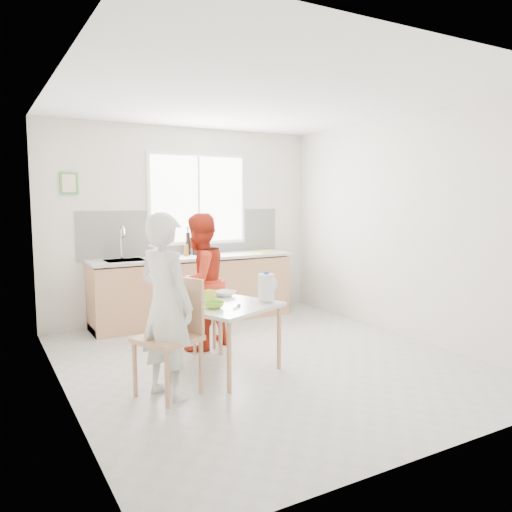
{
  "coord_description": "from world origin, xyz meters",
  "views": [
    {
      "loc": [
        -2.62,
        -4.43,
        1.72
      ],
      "look_at": [
        0.0,
        0.2,
        1.1
      ],
      "focal_mm": 35.0,
      "sensor_mm": 36.0,
      "label": 1
    }
  ],
  "objects_px": {
    "wine_bottle_a": "(188,243)",
    "chair_far": "(190,310)",
    "milk_jug": "(267,287)",
    "wine_bottle_b": "(195,244)",
    "chair_left": "(174,331)",
    "dining_table": "(224,311)",
    "person_white": "(166,306)",
    "bowl_green": "(214,305)",
    "person_red": "(199,282)",
    "bowl_white": "(224,294)"
  },
  "relations": [
    {
      "from": "person_white",
      "to": "bowl_green",
      "type": "bearing_deg",
      "value": -95.05
    },
    {
      "from": "person_red",
      "to": "milk_jug",
      "type": "relative_size",
      "value": 5.36
    },
    {
      "from": "bowl_green",
      "to": "wine_bottle_b",
      "type": "bearing_deg",
      "value": 71.61
    },
    {
      "from": "chair_far",
      "to": "bowl_green",
      "type": "xyz_separation_m",
      "value": [
        -0.16,
        -1.01,
        0.26
      ]
    },
    {
      "from": "chair_left",
      "to": "chair_far",
      "type": "relative_size",
      "value": 1.24
    },
    {
      "from": "chair_left",
      "to": "chair_far",
      "type": "distance_m",
      "value": 1.31
    },
    {
      "from": "person_white",
      "to": "wine_bottle_b",
      "type": "xyz_separation_m",
      "value": [
        1.29,
        2.45,
        0.27
      ]
    },
    {
      "from": "person_white",
      "to": "bowl_white",
      "type": "height_order",
      "value": "person_white"
    },
    {
      "from": "dining_table",
      "to": "person_white",
      "type": "relative_size",
      "value": 0.73
    },
    {
      "from": "bowl_green",
      "to": "chair_left",
      "type": "bearing_deg",
      "value": -162.52
    },
    {
      "from": "milk_jug",
      "to": "wine_bottle_b",
      "type": "bearing_deg",
      "value": 61.89
    },
    {
      "from": "dining_table",
      "to": "wine_bottle_b",
      "type": "relative_size",
      "value": 3.89
    },
    {
      "from": "dining_table",
      "to": "person_white",
      "type": "distance_m",
      "value": 0.79
    },
    {
      "from": "person_red",
      "to": "bowl_green",
      "type": "distance_m",
      "value": 1.01
    },
    {
      "from": "chair_left",
      "to": "bowl_white",
      "type": "relative_size",
      "value": 4.53
    },
    {
      "from": "chair_left",
      "to": "wine_bottle_b",
      "type": "bearing_deg",
      "value": 129.9
    },
    {
      "from": "bowl_green",
      "to": "wine_bottle_b",
      "type": "distance_m",
      "value": 2.42
    },
    {
      "from": "wine_bottle_a",
      "to": "chair_far",
      "type": "bearing_deg",
      "value": -111.31
    },
    {
      "from": "wine_bottle_a",
      "to": "chair_left",
      "type": "bearing_deg",
      "value": -114.53
    },
    {
      "from": "chair_far",
      "to": "bowl_green",
      "type": "distance_m",
      "value": 1.06
    },
    {
      "from": "chair_left",
      "to": "person_white",
      "type": "bearing_deg",
      "value": -90.0
    },
    {
      "from": "dining_table",
      "to": "bowl_green",
      "type": "xyz_separation_m",
      "value": [
        -0.16,
        -0.13,
        0.1
      ]
    },
    {
      "from": "chair_far",
      "to": "bowl_green",
      "type": "bearing_deg",
      "value": -122.54
    },
    {
      "from": "milk_jug",
      "to": "bowl_green",
      "type": "bearing_deg",
      "value": 156.14
    },
    {
      "from": "person_red",
      "to": "person_white",
      "type": "bearing_deg",
      "value": 31.59
    },
    {
      "from": "person_red",
      "to": "chair_left",
      "type": "bearing_deg",
      "value": 33.68
    },
    {
      "from": "chair_left",
      "to": "wine_bottle_a",
      "type": "distance_m",
      "value": 2.78
    },
    {
      "from": "person_white",
      "to": "person_red",
      "type": "bearing_deg",
      "value": -58.41
    },
    {
      "from": "person_white",
      "to": "bowl_white",
      "type": "bearing_deg",
      "value": -76.79
    },
    {
      "from": "dining_table",
      "to": "wine_bottle_b",
      "type": "bearing_deg",
      "value": 74.58
    },
    {
      "from": "bowl_green",
      "to": "bowl_white",
      "type": "height_order",
      "value": "bowl_green"
    },
    {
      "from": "chair_left",
      "to": "dining_table",
      "type": "bearing_deg",
      "value": 90.0
    },
    {
      "from": "chair_left",
      "to": "bowl_white",
      "type": "distance_m",
      "value": 1.02
    },
    {
      "from": "chair_far",
      "to": "bowl_white",
      "type": "bearing_deg",
      "value": -95.08
    },
    {
      "from": "person_red",
      "to": "wine_bottle_a",
      "type": "bearing_deg",
      "value": -130.41
    },
    {
      "from": "chair_left",
      "to": "milk_jug",
      "type": "bearing_deg",
      "value": 74.22
    },
    {
      "from": "person_red",
      "to": "milk_jug",
      "type": "xyz_separation_m",
      "value": [
        0.31,
        -0.97,
        0.07
      ]
    },
    {
      "from": "person_white",
      "to": "milk_jug",
      "type": "xyz_separation_m",
      "value": [
        1.11,
        0.18,
        0.04
      ]
    },
    {
      "from": "bowl_white",
      "to": "dining_table",
      "type": "bearing_deg",
      "value": -116.68
    },
    {
      "from": "chair_far",
      "to": "wine_bottle_b",
      "type": "xyz_separation_m",
      "value": [
        0.6,
        1.26,
        0.62
      ]
    },
    {
      "from": "person_red",
      "to": "wine_bottle_a",
      "type": "relative_size",
      "value": 4.84
    },
    {
      "from": "chair_left",
      "to": "wine_bottle_b",
      "type": "relative_size",
      "value": 3.39
    },
    {
      "from": "bowl_green",
      "to": "wine_bottle_b",
      "type": "relative_size",
      "value": 0.65
    },
    {
      "from": "person_white",
      "to": "bowl_white",
      "type": "xyz_separation_m",
      "value": [
        0.88,
        0.65,
        -0.09
      ]
    },
    {
      "from": "person_red",
      "to": "bowl_green",
      "type": "xyz_separation_m",
      "value": [
        -0.26,
        -0.97,
        -0.06
      ]
    },
    {
      "from": "chair_far",
      "to": "wine_bottle_b",
      "type": "distance_m",
      "value": 1.53
    },
    {
      "from": "dining_table",
      "to": "bowl_white",
      "type": "xyz_separation_m",
      "value": [
        0.18,
        0.35,
        0.1
      ]
    },
    {
      "from": "chair_far",
      "to": "person_white",
      "type": "height_order",
      "value": "person_white"
    },
    {
      "from": "milk_jug",
      "to": "dining_table",
      "type": "bearing_deg",
      "value": 138.99
    },
    {
      "from": "person_red",
      "to": "milk_jug",
      "type": "bearing_deg",
      "value": 84.15
    }
  ]
}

